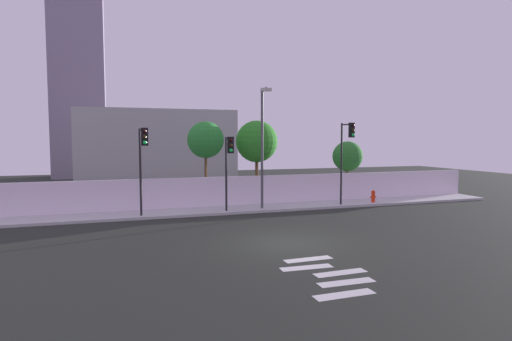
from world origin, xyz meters
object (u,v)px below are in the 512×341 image
(traffic_light_right, at_px, (347,146))
(traffic_light_left, at_px, (142,152))
(fire_hydrant, at_px, (373,196))
(roadside_tree_midleft, at_px, (257,142))
(traffic_light_center, at_px, (229,157))
(roadside_tree_leftmost, at_px, (206,140))
(street_lamp_curbside, at_px, (263,139))
(roadside_tree_midright, at_px, (348,157))

(traffic_light_right, bearing_deg, traffic_light_left, -178.02)
(traffic_light_left, xyz_separation_m, traffic_light_right, (12.26, 0.42, 0.25))
(traffic_light_right, height_order, fire_hydrant, traffic_light_right)
(traffic_light_right, height_order, roadside_tree_midleft, roadside_tree_midleft)
(traffic_light_left, relative_size, traffic_light_center, 1.10)
(roadside_tree_midleft, bearing_deg, fire_hydrant, -24.58)
(traffic_light_left, bearing_deg, roadside_tree_leftmost, 45.18)
(traffic_light_left, distance_m, street_lamp_curbside, 6.93)
(traffic_light_right, bearing_deg, street_lamp_curbside, 176.44)
(roadside_tree_midleft, bearing_deg, street_lamp_curbside, -102.99)
(traffic_light_left, relative_size, roadside_tree_midright, 1.14)
(fire_hydrant, distance_m, roadside_tree_leftmost, 11.54)
(traffic_light_right, xyz_separation_m, roadside_tree_midright, (2.33, 3.78, -0.83))
(street_lamp_curbside, bearing_deg, traffic_light_right, -3.56)
(traffic_light_left, bearing_deg, roadside_tree_midleft, 28.78)
(street_lamp_curbside, xyz_separation_m, fire_hydrant, (7.79, 0.24, -3.71))
(traffic_light_left, height_order, roadside_tree_midright, traffic_light_left)
(fire_hydrant, distance_m, roadside_tree_midleft, 8.46)
(traffic_light_right, relative_size, roadside_tree_midleft, 0.93)
(traffic_light_left, height_order, traffic_light_right, traffic_light_right)
(roadside_tree_leftmost, bearing_deg, traffic_light_right, -25.06)
(traffic_light_right, bearing_deg, fire_hydrant, 13.70)
(roadside_tree_leftmost, bearing_deg, street_lamp_curbside, -52.09)
(roadside_tree_midright, bearing_deg, street_lamp_curbside, -156.00)
(traffic_light_right, distance_m, roadside_tree_midright, 4.52)
(street_lamp_curbside, height_order, roadside_tree_midright, street_lamp_curbside)
(traffic_light_left, bearing_deg, traffic_light_center, 2.75)
(traffic_light_left, relative_size, roadside_tree_midleft, 0.85)
(street_lamp_curbside, relative_size, roadside_tree_midright, 1.68)
(traffic_light_left, distance_m, roadside_tree_leftmost, 5.96)
(traffic_light_left, height_order, roadside_tree_midleft, roadside_tree_midleft)
(traffic_light_left, xyz_separation_m, roadside_tree_midleft, (7.65, 4.20, 0.51))
(street_lamp_curbside, bearing_deg, traffic_light_center, -166.33)
(traffic_light_center, xyz_separation_m, street_lamp_curbside, (2.20, 0.54, 1.01))
(roadside_tree_midright, bearing_deg, traffic_light_right, -121.64)
(traffic_light_center, relative_size, fire_hydrant, 5.37)
(traffic_light_right, bearing_deg, roadside_tree_leftmost, 154.94)
(traffic_light_center, height_order, roadside_tree_midright, traffic_light_center)
(traffic_light_center, height_order, roadside_tree_midleft, roadside_tree_midleft)
(traffic_light_left, xyz_separation_m, street_lamp_curbside, (6.86, 0.76, 0.69))
(fire_hydrant, relative_size, roadside_tree_leftmost, 0.15)
(traffic_light_right, bearing_deg, traffic_light_center, -178.50)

